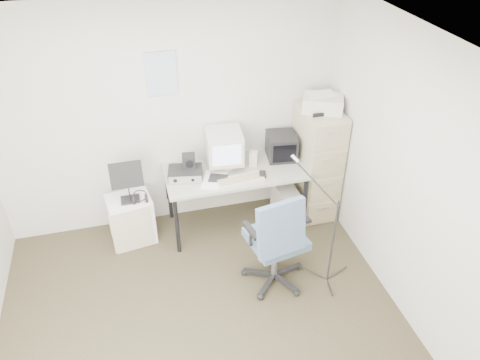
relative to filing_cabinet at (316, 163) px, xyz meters
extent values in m
cube|color=#2E281B|center=(-1.58, -1.48, -0.66)|extent=(3.60, 3.60, 0.01)
cube|color=white|center=(-1.58, -1.48, 1.85)|extent=(3.60, 3.60, 0.01)
cube|color=silver|center=(-1.58, 0.32, 0.60)|extent=(3.60, 0.02, 2.50)
cube|color=silver|center=(0.22, -1.48, 0.60)|extent=(0.02, 3.60, 2.50)
cube|color=white|center=(-1.60, 0.31, 1.10)|extent=(0.30, 0.02, 0.44)
cube|color=#A8A090|center=(0.00, 0.00, 0.00)|extent=(0.40, 0.60, 1.30)
cube|color=beige|center=(0.00, 0.01, 0.73)|extent=(0.49, 0.42, 0.16)
cube|color=gray|center=(-0.95, -0.03, -0.29)|extent=(1.50, 0.70, 0.73)
cube|color=beige|center=(-1.04, 0.09, 0.29)|extent=(0.40, 0.42, 0.41)
cube|color=black|center=(-0.39, 0.10, 0.22)|extent=(0.34, 0.36, 0.28)
cube|color=beige|center=(-0.73, 0.02, 0.16)|extent=(0.11, 0.11, 0.16)
cube|color=beige|center=(-0.96, -0.24, 0.09)|extent=(0.51, 0.23, 0.03)
cube|color=black|center=(-0.70, -0.21, 0.10)|extent=(0.09, 0.13, 0.03)
cube|color=black|center=(-1.49, -0.03, 0.13)|extent=(0.39, 0.31, 0.10)
cube|color=black|center=(-1.43, 0.02, 0.25)|extent=(0.15, 0.14, 0.13)
cube|color=white|center=(-1.21, -0.17, 0.09)|extent=(0.33, 0.38, 0.02)
cube|color=beige|center=(-0.39, -0.15, -0.43)|extent=(0.22, 0.48, 0.45)
cube|color=slate|center=(-0.80, -0.97, -0.09)|extent=(0.75, 0.75, 1.11)
cube|color=white|center=(-2.10, 0.00, -0.37)|extent=(0.50, 0.42, 0.55)
cube|color=black|center=(-2.08, -0.04, 0.14)|extent=(0.36, 0.25, 0.47)
torus|color=black|center=(-1.98, -0.10, -0.05)|extent=(0.18, 0.18, 0.03)
cylinder|color=black|center=(-0.28, -1.12, 0.00)|extent=(0.03, 0.03, 1.29)
camera|label=1|loc=(-1.96, -4.07, 2.83)|focal=35.00mm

